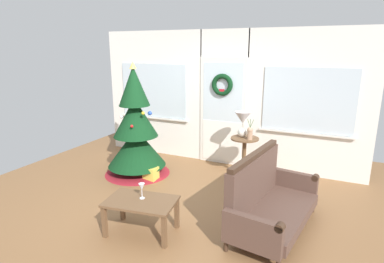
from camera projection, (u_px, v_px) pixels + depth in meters
name	position (u px, v px, depth m)	size (l,w,h in m)	color
ground_plane	(173.00, 207.00, 4.55)	(6.76, 6.76, 0.00)	brown
back_wall_with_door	(223.00, 98.00, 6.06)	(5.20, 0.19, 2.55)	white
christmas_tree	(136.00, 133.00, 5.62)	(1.17, 1.17, 1.99)	#4C331E
settee_sofa	(267.00, 200.00, 3.97)	(0.92, 1.66, 0.96)	#3D281C
side_table	(244.00, 150.00, 5.48)	(0.50, 0.48, 0.73)	brown
table_lamp	(243.00, 121.00, 5.42)	(0.28, 0.28, 0.44)	silver
flower_vase	(250.00, 133.00, 5.31)	(0.11, 0.10, 0.35)	tan
coffee_table	(141.00, 205.00, 3.85)	(0.91, 0.64, 0.43)	brown
wine_glass	(142.00, 188.00, 3.85)	(0.08, 0.08, 0.20)	silver
gift_box	(151.00, 173.00, 5.50)	(0.22, 0.20, 0.22)	#D8C64C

